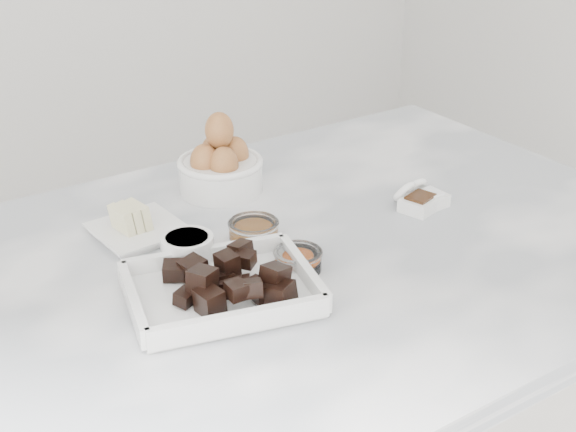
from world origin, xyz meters
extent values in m
cube|color=silver|center=(0.00, 0.00, 0.92)|extent=(1.20, 0.80, 0.04)
cube|color=white|center=(-0.14, -0.06, 0.95)|extent=(0.26, 0.22, 0.01)
cube|color=white|center=(-0.16, 0.17, 0.95)|extent=(0.12, 0.12, 0.01)
cube|color=white|center=(-0.16, 0.17, 0.95)|extent=(0.13, 0.13, 0.00)
cylinder|color=white|center=(-0.14, 0.05, 0.96)|extent=(0.07, 0.07, 0.04)
cylinder|color=white|center=(-0.14, 0.05, 0.98)|extent=(0.06, 0.06, 0.01)
cylinder|color=white|center=(0.02, 0.24, 0.97)|extent=(0.14, 0.14, 0.05)
torus|color=white|center=(0.02, 0.24, 0.99)|extent=(0.14, 0.14, 0.01)
ellipsoid|color=#AE7038|center=(0.05, 0.24, 1.00)|extent=(0.05, 0.05, 0.06)
ellipsoid|color=#AE7038|center=(0.00, 0.24, 1.00)|extent=(0.05, 0.05, 0.06)
ellipsoid|color=#AE7038|center=(0.03, 0.27, 1.00)|extent=(0.05, 0.05, 0.06)
ellipsoid|color=#AE7038|center=(0.02, 0.21, 1.00)|extent=(0.05, 0.05, 0.06)
ellipsoid|color=#AE7038|center=(0.03, 0.24, 1.05)|extent=(0.05, 0.05, 0.06)
cylinder|color=white|center=(-0.02, 0.06, 0.96)|extent=(0.07, 0.07, 0.03)
torus|color=white|center=(-0.02, 0.06, 0.97)|extent=(0.08, 0.08, 0.01)
cylinder|color=orange|center=(-0.02, 0.06, 0.95)|extent=(0.06, 0.06, 0.01)
cylinder|color=white|center=(-0.02, -0.05, 0.95)|extent=(0.07, 0.07, 0.03)
torus|color=white|center=(-0.02, -0.05, 0.97)|extent=(0.07, 0.07, 0.01)
ellipsoid|color=#DD4506|center=(-0.02, -0.05, 0.95)|extent=(0.04, 0.04, 0.02)
cube|color=white|center=(0.25, 0.00, 0.95)|extent=(0.07, 0.06, 0.02)
cube|color=#331A0B|center=(0.25, 0.00, 0.96)|extent=(0.05, 0.05, 0.00)
torus|color=white|center=(0.24, 0.03, 0.96)|extent=(0.05, 0.05, 0.04)
cube|color=white|center=(0.27, 0.00, 0.95)|extent=(0.06, 0.05, 0.02)
cube|color=white|center=(0.27, 0.00, 0.96)|extent=(0.04, 0.03, 0.00)
torus|color=white|center=(0.27, 0.03, 0.96)|extent=(0.04, 0.04, 0.04)
camera|label=1|loc=(-0.57, -0.85, 1.51)|focal=50.00mm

